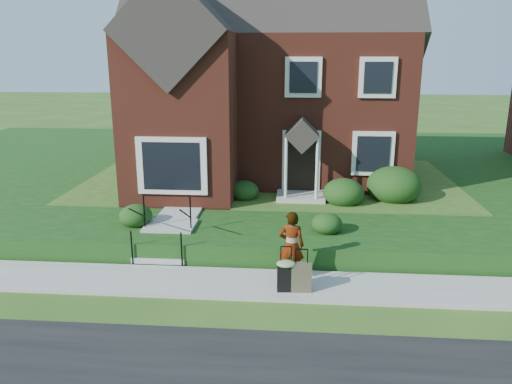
# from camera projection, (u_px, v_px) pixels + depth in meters

# --- Properties ---
(ground) EXTENTS (120.00, 120.00, 0.00)m
(ground) POSITION_uv_depth(u_px,v_px,m) (251.00, 285.00, 11.90)
(ground) COLOR #2D5119
(ground) RESTS_ON ground
(sidewalk) EXTENTS (60.00, 1.60, 0.08)m
(sidewalk) POSITION_uv_depth(u_px,v_px,m) (251.00, 284.00, 11.89)
(sidewalk) COLOR #9E9B93
(sidewalk) RESTS_ON ground
(terrace) EXTENTS (44.00, 20.00, 0.60)m
(terrace) POSITION_uv_depth(u_px,v_px,m) (363.00, 172.00, 21.98)
(terrace) COLOR #133C10
(terrace) RESTS_ON ground
(walkway) EXTENTS (1.20, 6.00, 0.06)m
(walkway) POSITION_uv_depth(u_px,v_px,m) (190.00, 199.00, 16.73)
(walkway) COLOR #9E9B93
(walkway) RESTS_ON terrace
(main_house) EXTENTS (10.40, 10.20, 9.40)m
(main_house) POSITION_uv_depth(u_px,v_px,m) (267.00, 56.00, 19.74)
(main_house) COLOR maroon
(main_house) RESTS_ON terrace
(front_steps) EXTENTS (1.40, 2.02, 1.50)m
(front_steps) POSITION_uv_depth(u_px,v_px,m) (166.00, 237.00, 13.74)
(front_steps) COLOR #9E9B93
(front_steps) RESTS_ON ground
(foundation_shrubs) EXTENTS (10.22, 4.67, 1.27)m
(foundation_shrubs) POSITION_uv_depth(u_px,v_px,m) (298.00, 186.00, 16.43)
(foundation_shrubs) COLOR black
(foundation_shrubs) RESTS_ON terrace
(woman) EXTENTS (0.64, 0.44, 1.70)m
(woman) POSITION_uv_depth(u_px,v_px,m) (291.00, 245.00, 11.88)
(woman) COLOR #999999
(woman) RESTS_ON sidewalk
(suitcase_black) EXTENTS (0.47, 0.39, 1.07)m
(suitcase_black) POSITION_uv_depth(u_px,v_px,m) (286.00, 274.00, 11.37)
(suitcase_black) COLOR black
(suitcase_black) RESTS_ON sidewalk
(suitcase_olive) EXTENTS (0.47, 0.28, 1.00)m
(suitcase_olive) POSITION_uv_depth(u_px,v_px,m) (301.00, 277.00, 11.39)
(suitcase_olive) COLOR #4C4732
(suitcase_olive) RESTS_ON sidewalk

